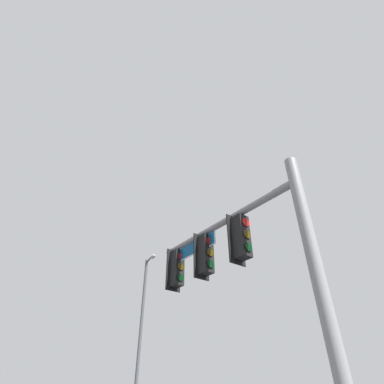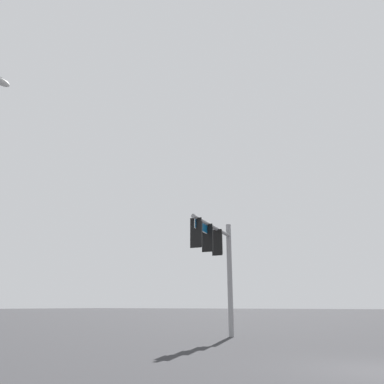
# 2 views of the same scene
# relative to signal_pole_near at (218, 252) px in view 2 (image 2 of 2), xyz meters

# --- Properties ---
(signal_pole_near) EXTENTS (5.15, 1.02, 5.78)m
(signal_pole_near) POSITION_rel_signal_pole_near_xyz_m (0.00, 0.00, 0.00)
(signal_pole_near) COLOR gray
(signal_pole_near) RESTS_ON ground_plane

